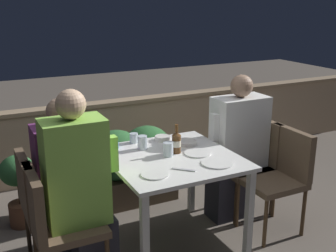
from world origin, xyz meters
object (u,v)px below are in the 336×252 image
object	(u,v)px
chair_right_far	(253,156)
potted_plant	(18,183)
beer_bottle	(176,142)
chair_right_near	(281,170)
person_white_polo	(235,148)
person_green_blouse	(81,190)
chair_left_far	(43,200)
chair_left_near	(53,218)
person_purple_stripe	(70,182)

from	to	relation	value
chair_right_far	potted_plant	bearing A→B (deg)	161.28
chair_right_far	beer_bottle	xyz separation A→B (m)	(-0.85, -0.13, 0.31)
chair_right_near	person_white_polo	bearing A→B (deg)	120.24
person_green_blouse	chair_right_near	world-z (taller)	person_green_blouse
chair_left_far	chair_right_near	distance (m)	1.90
person_green_blouse	person_white_polo	xyz separation A→B (m)	(1.46, 0.33, -0.05)
potted_plant	chair_left_far	bearing A→B (deg)	-82.87
person_green_blouse	chair_left_far	size ratio (longest dim) A/B	1.58
chair_right_far	person_white_polo	world-z (taller)	person_white_polo
chair_left_far	chair_right_far	xyz separation A→B (m)	(1.86, 0.04, 0.00)
chair_right_far	beer_bottle	bearing A→B (deg)	-171.15
chair_left_near	chair_left_far	world-z (taller)	same
chair_left_far	person_purple_stripe	xyz separation A→B (m)	(0.20, 0.00, 0.10)
chair_left_near	chair_right_near	bearing A→B (deg)	-1.00
person_purple_stripe	beer_bottle	world-z (taller)	person_purple_stripe
chair_right_near	person_white_polo	world-z (taller)	person_white_polo
chair_left_near	chair_left_far	distance (m)	0.29
person_purple_stripe	chair_right_near	size ratio (longest dim) A/B	1.44
person_white_polo	chair_left_far	bearing A→B (deg)	-178.76
person_green_blouse	beer_bottle	xyz separation A→B (m)	(0.81, 0.19, 0.15)
chair_left_far	chair_left_near	bearing A→B (deg)	-88.12
person_green_blouse	chair_left_far	bearing A→B (deg)	125.33
person_purple_stripe	person_white_polo	bearing A→B (deg)	1.41
person_green_blouse	person_white_polo	size ratio (longest dim) A/B	1.06
chair_right_near	person_white_polo	xyz separation A→B (m)	(-0.21, 0.36, 0.11)
chair_left_far	person_purple_stripe	size ratio (longest dim) A/B	0.69
potted_plant	chair_right_far	bearing A→B (deg)	-18.72
chair_left_far	beer_bottle	world-z (taller)	beer_bottle
person_green_blouse	beer_bottle	distance (m)	0.84
chair_right_near	chair_right_far	bearing A→B (deg)	91.70
chair_left_far	person_green_blouse	bearing A→B (deg)	-54.67
chair_right_near	potted_plant	world-z (taller)	chair_right_near
person_purple_stripe	chair_right_near	distance (m)	1.71
chair_left_near	potted_plant	distance (m)	1.00
chair_left_far	person_white_polo	size ratio (longest dim) A/B	0.67
person_purple_stripe	chair_left_near	bearing A→B (deg)	-123.25
chair_left_far	chair_right_near	size ratio (longest dim) A/B	1.00
person_green_blouse	person_white_polo	world-z (taller)	person_green_blouse
chair_left_far	beer_bottle	xyz separation A→B (m)	(1.01, -0.10, 0.31)
chair_left_near	person_white_polo	distance (m)	1.69
person_white_polo	beer_bottle	distance (m)	0.69
chair_right_far	potted_plant	distance (m)	2.06
chair_left_near	chair_right_near	xyz separation A→B (m)	(1.86, -0.03, 0.00)
chair_right_near	chair_right_far	size ratio (longest dim) A/B	1.00
chair_right_far	chair_right_near	bearing A→B (deg)	-88.30
person_green_blouse	chair_right_near	size ratio (longest dim) A/B	1.58
person_green_blouse	chair_right_far	distance (m)	1.69
person_green_blouse	beer_bottle	bearing A→B (deg)	13.49
chair_left_far	chair_right_near	world-z (taller)	same
person_white_polo	chair_right_far	bearing A→B (deg)	0.00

